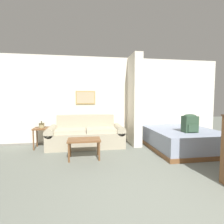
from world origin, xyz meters
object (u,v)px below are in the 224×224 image
(table_lamp, at_px, (41,117))
(backpack, at_px, (190,123))
(couch, at_px, (86,135))
(coffee_table, at_px, (84,142))
(bed, at_px, (181,139))

(table_lamp, height_order, backpack, backpack)
(table_lamp, bearing_deg, couch, -0.81)
(coffee_table, bearing_deg, couch, 86.79)
(table_lamp, bearing_deg, backpack, -15.91)
(bed, bearing_deg, coffee_table, -171.32)
(coffee_table, xyz_separation_m, table_lamp, (-1.13, 1.03, 0.46))
(couch, distance_m, coffee_table, 1.02)
(table_lamp, distance_m, bed, 3.82)
(couch, height_order, bed, couch)
(couch, height_order, coffee_table, couch)
(coffee_table, xyz_separation_m, bed, (2.59, 0.40, -0.12))
(bed, bearing_deg, backpack, -94.82)
(coffee_table, distance_m, bed, 2.63)
(table_lamp, distance_m, backpack, 3.84)
(backpack, bearing_deg, bed, 85.18)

